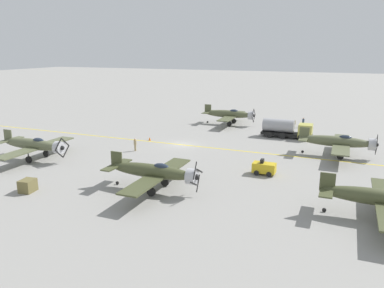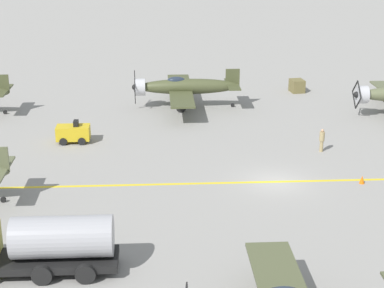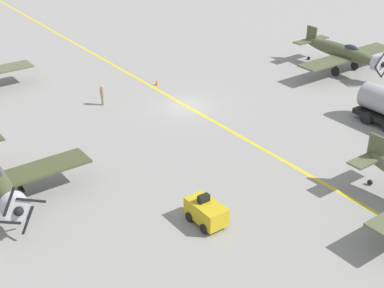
% 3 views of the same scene
% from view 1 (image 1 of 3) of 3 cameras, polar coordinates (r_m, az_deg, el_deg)
% --- Properties ---
extents(ground_plane, '(400.00, 400.00, 0.00)m').
position_cam_1_polar(ground_plane, '(56.55, -1.65, -0.11)').
color(ground_plane, gray).
extents(taxiway_stripe, '(0.30, 160.00, 0.01)m').
position_cam_1_polar(taxiway_stripe, '(56.55, -1.65, -0.11)').
color(taxiway_stripe, yellow).
rests_on(taxiway_stripe, ground).
extents(airplane_near_right, '(12.00, 9.98, 3.65)m').
position_cam_1_polar(airplane_near_right, '(52.52, -22.89, -0.11)').
color(airplane_near_right, '#5B6042').
rests_on(airplane_near_right, ground).
extents(airplane_far_center, '(12.00, 9.98, 3.65)m').
position_cam_1_polar(airplane_far_center, '(53.65, 21.47, 0.31)').
color(airplane_far_center, '#5A5F41').
rests_on(airplane_far_center, ground).
extents(airplane_far_right, '(12.00, 9.98, 3.70)m').
position_cam_1_polar(airplane_far_right, '(35.13, 27.23, -7.38)').
color(airplane_far_right, '#464B2C').
rests_on(airplane_far_right, ground).
extents(airplane_mid_left, '(12.00, 9.98, 3.65)m').
position_cam_1_polar(airplane_mid_left, '(71.70, 5.83, 4.53)').
color(airplane_mid_left, '#515638').
rests_on(airplane_mid_left, ground).
extents(airplane_mid_right, '(12.00, 9.98, 3.65)m').
position_cam_1_polar(airplane_mid_right, '(38.00, -5.68, -4.24)').
color(airplane_mid_right, '#454A2C').
rests_on(airplane_mid_right, ground).
extents(fuel_tanker, '(2.68, 8.00, 2.98)m').
position_cam_1_polar(fuel_tanker, '(62.72, 14.25, 2.30)').
color(fuel_tanker, black).
rests_on(fuel_tanker, ground).
extents(tow_tractor, '(1.57, 2.60, 1.79)m').
position_cam_1_polar(tow_tractor, '(43.83, 10.92, -3.58)').
color(tow_tractor, gold).
rests_on(tow_tractor, ground).
extents(ground_crew_walking, '(0.39, 0.39, 1.81)m').
position_cam_1_polar(ground_crew_walking, '(72.01, 16.59, 3.22)').
color(ground_crew_walking, '#334256').
rests_on(ground_crew_walking, ground).
extents(ground_crew_inspecting, '(0.39, 0.39, 1.80)m').
position_cam_1_polar(ground_crew_inspecting, '(53.46, -8.66, -0.03)').
color(ground_crew_inspecting, tan).
rests_on(ground_crew_inspecting, ground).
extents(supply_crate_by_tanker, '(1.19, 1.05, 0.87)m').
position_cam_1_polar(supply_crate_by_tanker, '(73.73, 15.06, 3.14)').
color(supply_crate_by_tanker, brown).
rests_on(supply_crate_by_tanker, ground).
extents(supply_crate_mid_lane, '(1.70, 1.48, 1.28)m').
position_cam_1_polar(supply_crate_mid_lane, '(41.45, -23.75, -5.84)').
color(supply_crate_mid_lane, brown).
rests_on(supply_crate_mid_lane, ground).
extents(traffic_cone, '(0.36, 0.36, 0.55)m').
position_cam_1_polar(traffic_cone, '(59.52, -6.46, 0.80)').
color(traffic_cone, orange).
rests_on(traffic_cone, ground).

